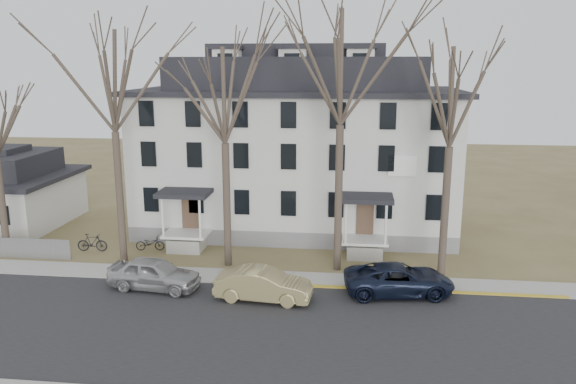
# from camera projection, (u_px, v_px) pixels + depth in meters

# --- Properties ---
(ground) EXTENTS (120.00, 120.00, 0.00)m
(ground) POSITION_uv_depth(u_px,v_px,m) (303.00, 361.00, 20.97)
(ground) COLOR olive
(ground) RESTS_ON ground
(main_road) EXTENTS (120.00, 10.00, 0.04)m
(main_road) POSITION_uv_depth(u_px,v_px,m) (307.00, 336.00, 22.91)
(main_road) COLOR #27272A
(main_road) RESTS_ON ground
(far_sidewalk) EXTENTS (120.00, 2.00, 0.08)m
(far_sidewalk) POSITION_uv_depth(u_px,v_px,m) (316.00, 281.00, 28.72)
(far_sidewalk) COLOR #A09F97
(far_sidewalk) RESTS_ON ground
(yellow_curb) EXTENTS (14.00, 0.25, 0.06)m
(yellow_curb) POSITION_uv_depth(u_px,v_px,m) (418.00, 292.00, 27.30)
(yellow_curb) COLOR gold
(yellow_curb) RESTS_ON ground
(boarding_house) EXTENTS (20.80, 12.36, 12.05)m
(boarding_house) POSITION_uv_depth(u_px,v_px,m) (297.00, 148.00, 37.37)
(boarding_house) COLOR slate
(boarding_house) RESTS_ON ground
(small_house) EXTENTS (8.70, 8.70, 5.00)m
(small_house) POSITION_uv_depth(u_px,v_px,m) (4.00, 192.00, 38.39)
(small_house) COLOR beige
(small_house) RESTS_ON ground
(tree_far_left) EXTENTS (8.40, 8.40, 13.72)m
(tree_far_left) POSITION_uv_depth(u_px,v_px,m) (111.00, 74.00, 29.35)
(tree_far_left) COLOR #473B31
(tree_far_left) RESTS_ON ground
(tree_mid_left) EXTENTS (7.80, 7.80, 12.74)m
(tree_mid_left) POSITION_uv_depth(u_px,v_px,m) (224.00, 89.00, 28.86)
(tree_mid_left) COLOR #473B31
(tree_mid_left) RESTS_ON ground
(tree_center) EXTENTS (9.00, 9.00, 14.70)m
(tree_center) POSITION_uv_depth(u_px,v_px,m) (341.00, 59.00, 27.86)
(tree_center) COLOR #473B31
(tree_center) RESTS_ON ground
(tree_mid_right) EXTENTS (7.80, 7.80, 12.74)m
(tree_mid_right) POSITION_uv_depth(u_px,v_px,m) (453.00, 90.00, 27.58)
(tree_mid_right) COLOR #473B31
(tree_mid_right) RESTS_ON ground
(car_silver) EXTENTS (4.74, 2.36, 1.55)m
(car_silver) POSITION_uv_depth(u_px,v_px,m) (154.00, 274.00, 27.51)
(car_silver) COLOR #A7A7A7
(car_silver) RESTS_ON ground
(car_tan) EXTENTS (4.65, 1.96, 1.49)m
(car_tan) POSITION_uv_depth(u_px,v_px,m) (263.00, 285.00, 26.22)
(car_tan) COLOR #978A57
(car_tan) RESTS_ON ground
(car_navy) EXTENTS (5.50, 3.09, 1.45)m
(car_navy) POSITION_uv_depth(u_px,v_px,m) (399.00, 280.00, 26.91)
(car_navy) COLOR black
(car_navy) RESTS_ON ground
(bicycle_left) EXTENTS (1.75, 0.80, 0.89)m
(bicycle_left) POSITION_uv_depth(u_px,v_px,m) (150.00, 244.00, 33.19)
(bicycle_left) COLOR black
(bicycle_left) RESTS_ON ground
(bicycle_right) EXTENTS (1.81, 0.62, 1.07)m
(bicycle_right) POSITION_uv_depth(u_px,v_px,m) (92.00, 243.00, 33.00)
(bicycle_right) COLOR black
(bicycle_right) RESTS_ON ground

